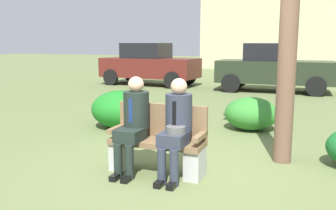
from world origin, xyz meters
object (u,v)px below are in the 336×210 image
Objects in this scene: park_bench at (158,143)px; shrub_near_bench at (251,114)px; seated_man_right at (176,124)px; parked_car_near at (149,64)px; shrub_mid_lawn at (121,109)px; parked_car_far at (273,68)px; seated_man_left at (133,120)px.

park_bench is 3.00m from shrub_near_bench.
seated_man_right is 10.54m from parked_car_near.
parked_car_far is (2.25, 6.89, 0.46)m from shrub_mid_lawn.
parked_car_far is (-0.23, 6.12, 0.51)m from shrub_near_bench.
park_bench is 0.46m from seated_man_left.
shrub_near_bench is 0.26× the size of parked_car_near.
parked_car_near is (-4.66, 9.45, 0.13)m from seated_man_right.
shrub_mid_lawn is at bearing 131.86° from seated_man_right.
seated_man_left is 0.32× the size of parked_car_far.
park_bench is 1.21× the size of shrub_near_bench.
shrub_near_bench is 8.23m from parked_car_near.
shrub_mid_lawn is (-1.41, 2.25, -0.33)m from seated_man_left.
seated_man_right reaches higher than shrub_near_bench.
parked_car_far is at bearing 84.78° from seated_man_left.
parked_car_near and parked_car_far have the same top height.
seated_man_left is 1.23× the size of shrub_near_bench.
parked_car_far reaches higher than seated_man_left.
seated_man_right is at bearing -63.75° from parked_car_near.
parked_car_far reaches higher than park_bench.
park_bench reaches higher than shrub_near_bench.
seated_man_right is (0.30, -0.13, 0.32)m from park_bench.
shrub_near_bench is (0.46, 3.03, -0.38)m from seated_man_right.
park_bench is 0.99× the size of seated_man_left.
shrub_mid_lawn is (-2.02, 2.25, -0.33)m from seated_man_right.
shrub_near_bench is at bearing 70.66° from seated_man_left.
seated_man_right is at bearing -48.14° from shrub_mid_lawn.
seated_man_left reaches higher than shrub_near_bench.
park_bench is at bearing -64.94° from parked_car_near.
seated_man_right reaches higher than shrub_mid_lawn.
seated_man_right is 3.09m from shrub_near_bench.
seated_man_right is 0.32× the size of parked_car_near.
shrub_mid_lawn is 7.27m from parked_car_far.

